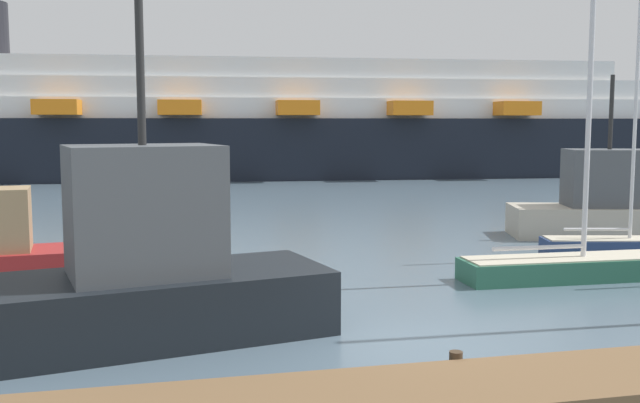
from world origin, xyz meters
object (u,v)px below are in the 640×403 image
(sailboat_2, at_px, (618,243))
(fishing_boat_0, at_px, (132,274))
(sailboat_4, at_px, (568,261))
(fishing_boat_1, at_px, (614,206))
(channel_buoy_0, at_px, (157,286))
(cruise_ship, at_px, (182,124))

(sailboat_2, relative_size, fishing_boat_0, 1.06)
(sailboat_4, height_order, fishing_boat_0, sailboat_4)
(sailboat_4, bearing_deg, fishing_boat_0, -163.13)
(fishing_boat_0, distance_m, fishing_boat_1, 21.63)
(fishing_boat_1, bearing_deg, channel_buoy_0, 35.51)
(sailboat_4, distance_m, fishing_boat_0, 13.03)
(fishing_boat_1, distance_m, channel_buoy_0, 19.62)
(channel_buoy_0, bearing_deg, cruise_ship, 86.95)
(sailboat_4, xyz_separation_m, cruise_ship, (-9.63, 45.17, 4.02))
(sailboat_2, relative_size, fishing_boat_1, 1.08)
(sailboat_2, bearing_deg, cruise_ship, 120.61)
(sailboat_4, bearing_deg, sailboat_2, 39.75)
(fishing_boat_1, bearing_deg, sailboat_4, 63.18)
(sailboat_2, distance_m, cruise_ship, 44.46)
(fishing_boat_1, xyz_separation_m, cruise_ship, (-16.03, 38.15, 3.32))
(sailboat_4, bearing_deg, channel_buoy_0, -179.98)
(fishing_boat_0, xyz_separation_m, cruise_ship, (2.90, 48.60, 3.15))
(fishing_boat_0, bearing_deg, cruise_ship, 74.92)
(sailboat_4, relative_size, fishing_boat_0, 1.33)
(sailboat_2, height_order, fishing_boat_1, sailboat_2)
(cruise_ship, bearing_deg, sailboat_2, -67.90)
(fishing_boat_0, height_order, fishing_boat_1, fishing_boat_0)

